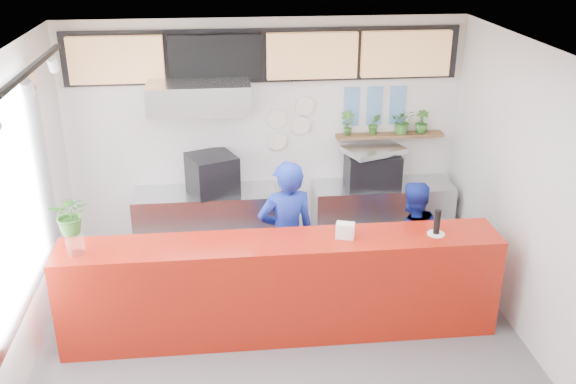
% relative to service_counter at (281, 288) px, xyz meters
% --- Properties ---
extents(floor, '(5.00, 5.00, 0.00)m').
position_rel_service_counter_xyz_m(floor, '(0.00, -0.40, -0.55)').
color(floor, slate).
rests_on(floor, ground).
extents(ceiling, '(5.00, 5.00, 0.00)m').
position_rel_service_counter_xyz_m(ceiling, '(0.00, -0.40, 2.45)').
color(ceiling, silver).
extents(wall_back, '(5.00, 0.00, 5.00)m').
position_rel_service_counter_xyz_m(wall_back, '(0.00, 2.10, 0.95)').
color(wall_back, white).
rests_on(wall_back, ground).
extents(wall_left, '(0.00, 5.00, 5.00)m').
position_rel_service_counter_xyz_m(wall_left, '(-2.50, -0.40, 0.95)').
color(wall_left, white).
rests_on(wall_left, ground).
extents(wall_right, '(0.00, 5.00, 5.00)m').
position_rel_service_counter_xyz_m(wall_right, '(2.50, -0.40, 0.95)').
color(wall_right, white).
rests_on(wall_right, ground).
extents(service_counter, '(4.50, 0.60, 1.10)m').
position_rel_service_counter_xyz_m(service_counter, '(0.00, 0.00, 0.00)').
color(service_counter, '#AB1B0C').
rests_on(service_counter, ground).
extents(cream_band, '(5.00, 0.02, 0.80)m').
position_rel_service_counter_xyz_m(cream_band, '(0.00, 2.09, 2.05)').
color(cream_band, beige).
rests_on(cream_band, wall_back).
extents(prep_bench, '(1.80, 0.60, 0.90)m').
position_rel_service_counter_xyz_m(prep_bench, '(-0.80, 1.80, -0.10)').
color(prep_bench, '#B2B5BA').
rests_on(prep_bench, ground).
extents(panini_oven, '(0.70, 0.70, 0.48)m').
position_rel_service_counter_xyz_m(panini_oven, '(-0.69, 1.80, 0.59)').
color(panini_oven, black).
rests_on(panini_oven, prep_bench).
extents(extraction_hood, '(1.20, 0.70, 0.35)m').
position_rel_service_counter_xyz_m(extraction_hood, '(-0.80, 1.75, 1.60)').
color(extraction_hood, '#B2B5BA').
rests_on(extraction_hood, ceiling).
extents(hood_lip, '(1.20, 0.69, 0.31)m').
position_rel_service_counter_xyz_m(hood_lip, '(-0.80, 1.75, 1.40)').
color(hood_lip, '#B2B5BA').
rests_on(hood_lip, ceiling).
extents(right_bench, '(1.80, 0.60, 0.90)m').
position_rel_service_counter_xyz_m(right_bench, '(1.50, 1.80, -0.10)').
color(right_bench, '#B2B5BA').
rests_on(right_bench, ground).
extents(espresso_machine, '(0.67, 0.49, 0.43)m').
position_rel_service_counter_xyz_m(espresso_machine, '(1.35, 1.80, 0.57)').
color(espresso_machine, black).
rests_on(espresso_machine, right_bench).
extents(espresso_tray, '(0.85, 0.72, 0.07)m').
position_rel_service_counter_xyz_m(espresso_tray, '(1.35, 1.80, 0.83)').
color(espresso_tray, silver).
rests_on(espresso_tray, espresso_machine).
extents(herb_shelf, '(1.40, 0.18, 0.04)m').
position_rel_service_counter_xyz_m(herb_shelf, '(1.60, 2.00, 0.95)').
color(herb_shelf, brown).
rests_on(herb_shelf, wall_back).
extents(menu_board_far_left, '(1.10, 0.10, 0.55)m').
position_rel_service_counter_xyz_m(menu_board_far_left, '(-1.75, 1.98, 2.00)').
color(menu_board_far_left, tan).
rests_on(menu_board_far_left, wall_back).
extents(menu_board_mid_left, '(1.10, 0.10, 0.55)m').
position_rel_service_counter_xyz_m(menu_board_mid_left, '(-0.59, 1.98, 2.00)').
color(menu_board_mid_left, black).
rests_on(menu_board_mid_left, wall_back).
extents(menu_board_mid_right, '(1.10, 0.10, 0.55)m').
position_rel_service_counter_xyz_m(menu_board_mid_right, '(0.57, 1.98, 2.00)').
color(menu_board_mid_right, tan).
rests_on(menu_board_mid_right, wall_back).
extents(menu_board_far_right, '(1.10, 0.10, 0.55)m').
position_rel_service_counter_xyz_m(menu_board_far_right, '(1.73, 1.98, 2.00)').
color(menu_board_far_right, tan).
rests_on(menu_board_far_right, wall_back).
extents(soffit, '(4.80, 0.04, 0.65)m').
position_rel_service_counter_xyz_m(soffit, '(0.00, 2.06, 2.00)').
color(soffit, black).
rests_on(soffit, wall_back).
extents(window_pane, '(0.04, 2.20, 1.90)m').
position_rel_service_counter_xyz_m(window_pane, '(-2.47, -0.10, 1.15)').
color(window_pane, silver).
rests_on(window_pane, wall_left).
extents(window_frame, '(0.03, 2.30, 2.00)m').
position_rel_service_counter_xyz_m(window_frame, '(-2.45, -0.10, 1.15)').
color(window_frame, '#B2B5BA').
rests_on(window_frame, wall_left).
extents(track_rail, '(0.05, 2.40, 0.04)m').
position_rel_service_counter_xyz_m(track_rail, '(-2.10, -0.40, 2.39)').
color(track_rail, black).
rests_on(track_rail, ceiling).
extents(dec_plate_a, '(0.24, 0.03, 0.24)m').
position_rel_service_counter_xyz_m(dec_plate_a, '(0.15, 2.07, 1.20)').
color(dec_plate_a, silver).
rests_on(dec_plate_a, wall_back).
extents(dec_plate_b, '(0.24, 0.03, 0.24)m').
position_rel_service_counter_xyz_m(dec_plate_b, '(0.45, 2.07, 1.10)').
color(dec_plate_b, silver).
rests_on(dec_plate_b, wall_back).
extents(dec_plate_c, '(0.24, 0.03, 0.24)m').
position_rel_service_counter_xyz_m(dec_plate_c, '(0.15, 2.07, 0.90)').
color(dec_plate_c, silver).
rests_on(dec_plate_c, wall_back).
extents(dec_plate_d, '(0.24, 0.03, 0.24)m').
position_rel_service_counter_xyz_m(dec_plate_d, '(0.50, 2.07, 1.35)').
color(dec_plate_d, silver).
rests_on(dec_plate_d, wall_back).
extents(photo_frame_a, '(0.20, 0.02, 0.25)m').
position_rel_service_counter_xyz_m(photo_frame_a, '(1.10, 2.08, 1.45)').
color(photo_frame_a, '#598CBF').
rests_on(photo_frame_a, wall_back).
extents(photo_frame_b, '(0.20, 0.02, 0.25)m').
position_rel_service_counter_xyz_m(photo_frame_b, '(1.40, 2.08, 1.45)').
color(photo_frame_b, '#598CBF').
rests_on(photo_frame_b, wall_back).
extents(photo_frame_c, '(0.20, 0.02, 0.25)m').
position_rel_service_counter_xyz_m(photo_frame_c, '(1.70, 2.08, 1.45)').
color(photo_frame_c, '#598CBF').
rests_on(photo_frame_c, wall_back).
extents(photo_frame_d, '(0.20, 0.02, 0.25)m').
position_rel_service_counter_xyz_m(photo_frame_d, '(1.10, 2.08, 1.20)').
color(photo_frame_d, '#598CBF').
rests_on(photo_frame_d, wall_back).
extents(photo_frame_e, '(0.20, 0.02, 0.25)m').
position_rel_service_counter_xyz_m(photo_frame_e, '(1.40, 2.08, 1.20)').
color(photo_frame_e, '#598CBF').
rests_on(photo_frame_e, wall_back).
extents(photo_frame_f, '(0.20, 0.02, 0.25)m').
position_rel_service_counter_xyz_m(photo_frame_f, '(1.70, 2.08, 1.20)').
color(photo_frame_f, '#598CBF').
rests_on(photo_frame_f, wall_back).
extents(staff_center, '(0.70, 0.51, 1.75)m').
position_rel_service_counter_xyz_m(staff_center, '(0.11, 0.53, 0.32)').
color(staff_center, '#162898').
rests_on(staff_center, ground).
extents(staff_right, '(0.81, 0.69, 1.45)m').
position_rel_service_counter_xyz_m(staff_right, '(1.50, 0.52, 0.18)').
color(staff_right, '#162898').
rests_on(staff_right, ground).
extents(herb_a, '(0.21, 0.18, 0.34)m').
position_rel_service_counter_xyz_m(herb_a, '(1.04, 2.00, 1.14)').
color(herb_a, '#366E26').
rests_on(herb_a, herb_shelf).
extents(herb_b, '(0.16, 0.13, 0.28)m').
position_rel_service_counter_xyz_m(herb_b, '(1.39, 2.00, 1.11)').
color(herb_b, '#366E26').
rests_on(herb_b, herb_shelf).
extents(herb_c, '(0.34, 0.31, 0.33)m').
position_rel_service_counter_xyz_m(herb_c, '(1.76, 2.00, 1.13)').
color(herb_c, '#366E26').
rests_on(herb_c, herb_shelf).
extents(herb_d, '(0.21, 0.20, 0.30)m').
position_rel_service_counter_xyz_m(herb_d, '(2.01, 2.00, 1.12)').
color(herb_d, '#366E26').
rests_on(herb_d, herb_shelf).
extents(glass_vase, '(0.22, 0.22, 0.21)m').
position_rel_service_counter_xyz_m(glass_vase, '(-2.00, -0.06, 0.65)').
color(glass_vase, white).
rests_on(glass_vase, service_counter).
extents(basil_vase, '(0.36, 0.31, 0.40)m').
position_rel_service_counter_xyz_m(basil_vase, '(-2.00, -0.06, 0.97)').
color(basil_vase, '#366E26').
rests_on(basil_vase, glass_vase).
extents(napkin_holder, '(0.21, 0.16, 0.16)m').
position_rel_service_counter_xyz_m(napkin_holder, '(0.65, -0.00, 0.63)').
color(napkin_holder, white).
rests_on(napkin_holder, service_counter).
extents(white_plate, '(0.21, 0.21, 0.01)m').
position_rel_service_counter_xyz_m(white_plate, '(1.59, -0.03, 0.56)').
color(white_plate, white).
rests_on(white_plate, service_counter).
extents(pepper_mill, '(0.08, 0.08, 0.26)m').
position_rel_service_counter_xyz_m(pepper_mill, '(1.59, -0.03, 0.69)').
color(pepper_mill, black).
rests_on(pepper_mill, white_plate).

